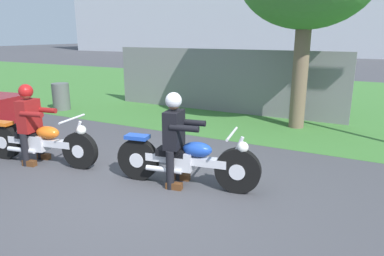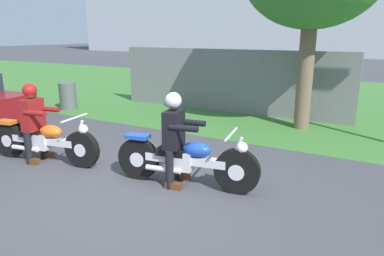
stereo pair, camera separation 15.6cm
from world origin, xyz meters
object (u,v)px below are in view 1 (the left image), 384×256
(motorcycle_follow, at_px, (41,142))
(trash_can, at_px, (61,97))
(motorcycle_lead, at_px, (186,160))
(rider_lead, at_px, (175,132))
(rider_follow, at_px, (30,118))

(motorcycle_follow, distance_m, trash_can, 4.73)
(motorcycle_lead, height_order, rider_lead, rider_lead)
(motorcycle_follow, xyz_separation_m, rider_follow, (-0.17, -0.03, 0.43))
(motorcycle_lead, bearing_deg, rider_follow, 177.65)
(motorcycle_follow, bearing_deg, rider_lead, -2.55)
(motorcycle_follow, bearing_deg, trash_can, 123.64)
(motorcycle_follow, height_order, rider_follow, rider_follow)
(rider_lead, distance_m, rider_follow, 2.73)
(motorcycle_lead, height_order, rider_follow, rider_follow)
(motorcycle_lead, relative_size, trash_can, 2.78)
(motorcycle_lead, distance_m, rider_follow, 2.93)
(motorcycle_follow, relative_size, trash_can, 2.79)
(motorcycle_lead, bearing_deg, rider_lead, 179.20)
(motorcycle_lead, xyz_separation_m, rider_follow, (-2.87, -0.38, 0.41))
(rider_lead, relative_size, rider_follow, 1.01)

